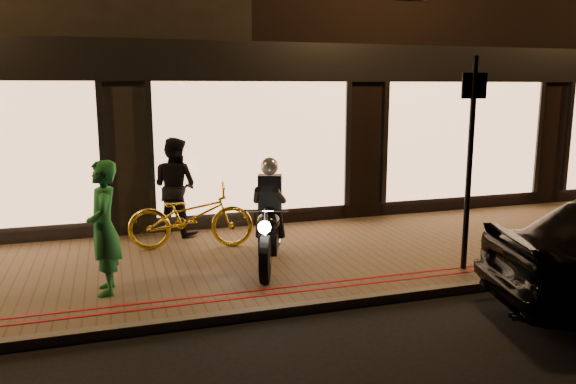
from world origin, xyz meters
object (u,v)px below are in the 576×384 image
at_px(sign_post, 470,153).
at_px(person_green, 104,228).
at_px(motorcycle, 269,225).
at_px(bicycle_gold, 191,216).

height_order(sign_post, person_green, sign_post).
distance_m(motorcycle, person_green, 2.31).
bearing_deg(person_green, sign_post, 83.14).
bearing_deg(bicycle_gold, motorcycle, -135.12).
xyz_separation_m(motorcycle, sign_post, (2.65, -0.95, 1.06)).
height_order(motorcycle, sign_post, sign_post).
xyz_separation_m(sign_post, person_green, (-4.92, 0.56, -0.83)).
xyz_separation_m(sign_post, bicycle_gold, (-3.60, 2.26, -1.15)).
relative_size(motorcycle, sign_post, 0.62).
distance_m(sign_post, person_green, 5.02).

